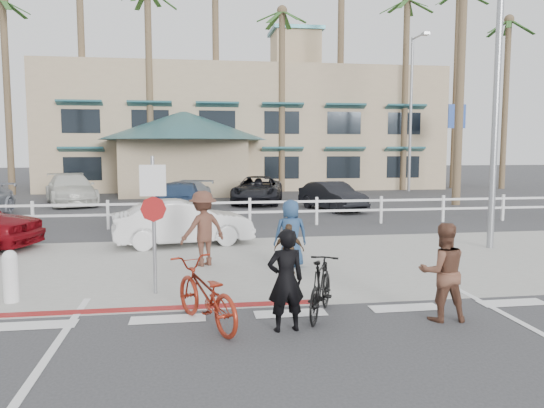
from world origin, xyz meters
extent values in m
plane|color=#333335|center=(0.00, 0.00, 0.00)|extent=(140.00, 140.00, 0.00)
cube|color=#333335|center=(0.00, -2.00, 0.00)|extent=(12.00, 16.00, 0.01)
cube|color=gray|center=(0.00, 4.50, 0.01)|extent=(22.00, 7.00, 0.01)
cube|color=#333335|center=(0.00, 8.50, 0.00)|extent=(40.00, 5.00, 0.01)
cube|color=#333335|center=(0.00, 18.00, 0.00)|extent=(50.00, 16.00, 0.01)
cube|color=maroon|center=(-3.00, 1.20, 0.01)|extent=(7.00, 0.25, 0.02)
imported|color=maroon|center=(-1.41, 0.21, 0.51)|extent=(1.43, 2.06, 1.03)
imported|color=black|center=(-0.22, -0.19, 0.78)|extent=(0.61, 0.45, 1.56)
imported|color=black|center=(0.46, 0.40, 0.49)|extent=(1.11, 1.69, 0.99)
imported|color=brown|center=(2.34, -0.06, 0.79)|extent=(0.82, 0.67, 1.58)
imported|color=#533024|center=(-1.35, 4.48, 0.88)|extent=(1.31, 1.13, 1.76)
imported|color=#493321|center=(0.47, 3.28, 0.56)|extent=(0.71, 0.50, 1.12)
imported|color=navy|center=(0.64, 4.02, 0.79)|extent=(0.78, 0.52, 1.57)
imported|color=silver|center=(-1.85, 7.23, 0.64)|extent=(4.06, 2.00, 1.28)
imported|color=gray|center=(-2.04, 14.90, 0.65)|extent=(3.19, 4.85, 1.31)
imported|color=navy|center=(-2.09, 12.64, 0.76)|extent=(1.91, 4.49, 1.51)
imported|color=black|center=(4.51, 14.72, 0.63)|extent=(2.44, 4.02, 1.25)
imported|color=silver|center=(-7.41, 18.97, 0.74)|extent=(3.57, 5.50, 1.48)
imported|color=black|center=(1.61, 18.09, 0.67)|extent=(3.24, 5.19, 1.34)
camera|label=1|loc=(-1.58, -7.81, 2.75)|focal=35.00mm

